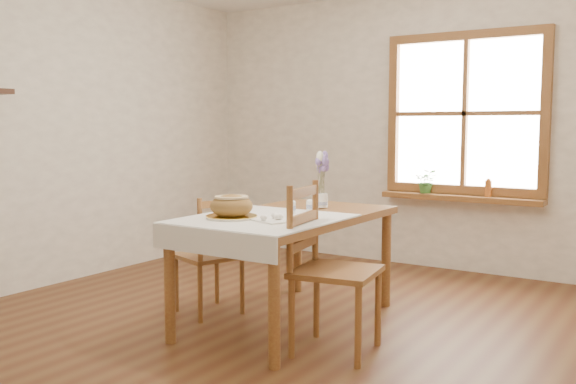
% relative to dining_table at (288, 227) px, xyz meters
% --- Properties ---
extents(ground, '(5.00, 5.00, 0.00)m').
position_rel_dining_table_xyz_m(ground, '(0.00, -0.30, -0.66)').
color(ground, brown).
rests_on(ground, ground).
extents(room_walls, '(4.60, 5.10, 2.65)m').
position_rel_dining_table_xyz_m(room_walls, '(0.00, -0.30, 1.04)').
color(room_walls, white).
rests_on(room_walls, ground).
extents(window, '(1.46, 0.08, 1.46)m').
position_rel_dining_table_xyz_m(window, '(0.50, 2.17, 0.79)').
color(window, olive).
rests_on(window, ground).
extents(window_sill, '(1.46, 0.20, 0.05)m').
position_rel_dining_table_xyz_m(window_sill, '(0.50, 2.10, 0.03)').
color(window_sill, olive).
rests_on(window_sill, ground).
extents(dining_table, '(0.90, 1.60, 0.75)m').
position_rel_dining_table_xyz_m(dining_table, '(0.00, 0.00, 0.00)').
color(dining_table, olive).
rests_on(dining_table, ground).
extents(table_linen, '(0.91, 0.99, 0.01)m').
position_rel_dining_table_xyz_m(table_linen, '(0.00, -0.30, 0.09)').
color(table_linen, white).
rests_on(table_linen, dining_table).
extents(chair_left, '(0.53, 0.52, 0.86)m').
position_rel_dining_table_xyz_m(chair_left, '(-0.60, -0.11, -0.23)').
color(chair_left, olive).
rests_on(chair_left, ground).
extents(chair_right, '(0.56, 0.54, 1.01)m').
position_rel_dining_table_xyz_m(chair_right, '(0.55, -0.32, -0.16)').
color(chair_right, olive).
rests_on(chair_right, ground).
extents(bread_plate, '(0.38, 0.38, 0.02)m').
position_rel_dining_table_xyz_m(bread_plate, '(-0.16, -0.41, 0.10)').
color(bread_plate, white).
rests_on(bread_plate, table_linen).
extents(bread_loaf, '(0.27, 0.27, 0.15)m').
position_rel_dining_table_xyz_m(bread_loaf, '(-0.16, -0.41, 0.19)').
color(bread_loaf, olive).
rests_on(bread_loaf, bread_plate).
extents(egg_napkin, '(0.28, 0.26, 0.01)m').
position_rel_dining_table_xyz_m(egg_napkin, '(0.14, -0.37, 0.10)').
color(egg_napkin, white).
rests_on(egg_napkin, table_linen).
extents(eggs, '(0.22, 0.21, 0.04)m').
position_rel_dining_table_xyz_m(eggs, '(0.14, -0.37, 0.13)').
color(eggs, white).
rests_on(eggs, egg_napkin).
extents(salt_shaker, '(0.06, 0.06, 0.09)m').
position_rel_dining_table_xyz_m(salt_shaker, '(0.11, 0.10, 0.14)').
color(salt_shaker, white).
rests_on(salt_shaker, table_linen).
extents(pepper_shaker, '(0.05, 0.05, 0.09)m').
position_rel_dining_table_xyz_m(pepper_shaker, '(0.05, -0.02, 0.14)').
color(pepper_shaker, white).
rests_on(pepper_shaker, table_linen).
extents(flower_vase, '(0.10, 0.10, 0.10)m').
position_rel_dining_table_xyz_m(flower_vase, '(0.04, 0.38, 0.13)').
color(flower_vase, white).
rests_on(flower_vase, dining_table).
extents(lavender_bouquet, '(0.16, 0.16, 0.30)m').
position_rel_dining_table_xyz_m(lavender_bouquet, '(0.04, 0.38, 0.33)').
color(lavender_bouquet, '#755DA5').
rests_on(lavender_bouquet, flower_vase).
extents(potted_plant, '(0.25, 0.27, 0.17)m').
position_rel_dining_table_xyz_m(potted_plant, '(0.18, 2.10, 0.14)').
color(potted_plant, '#346B2B').
rests_on(potted_plant, window_sill).
extents(amber_bottle, '(0.06, 0.06, 0.16)m').
position_rel_dining_table_xyz_m(amber_bottle, '(0.75, 2.10, 0.13)').
color(amber_bottle, '#AB581F').
rests_on(amber_bottle, window_sill).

